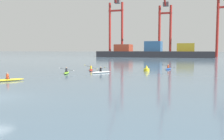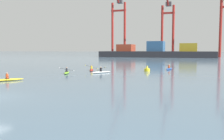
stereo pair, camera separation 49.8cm
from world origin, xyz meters
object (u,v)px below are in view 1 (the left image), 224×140
at_px(channel_buoy, 147,69).
at_px(kayak_yellow, 8,80).
at_px(container_barge, 154,52).
at_px(kayak_white, 101,72).
at_px(gantry_crane_west_mid, 165,21).
at_px(gantry_crane_west, 116,19).
at_px(kayak_blue, 168,69).
at_px(kayak_red, 91,70).
at_px(kayak_lime, 67,72).

relative_size(channel_buoy, kayak_yellow, 0.33).
relative_size(container_barge, kayak_white, 16.15).
bearing_deg(kayak_white, gantry_crane_west_mid, 90.63).
xyz_separation_m(container_barge, channel_buoy, (10.28, -74.68, -1.93)).
bearing_deg(gantry_crane_west, container_barge, -31.62).
xyz_separation_m(channel_buoy, kayak_white, (-5.95, -5.03, -0.19)).
relative_size(gantry_crane_west_mid, channel_buoy, 35.99).
xyz_separation_m(container_barge, gantry_crane_west_mid, (3.30, 13.60, 15.40)).
height_order(gantry_crane_west, kayak_blue, gantry_crane_west).
distance_m(kayak_yellow, kayak_red, 15.98).
height_order(container_barge, gantry_crane_west_mid, gantry_crane_west_mid).
height_order(gantry_crane_west_mid, kayak_yellow, gantry_crane_west_mid).
height_order(kayak_lime, kayak_white, kayak_white).
bearing_deg(kayak_white, kayak_lime, -151.61).
xyz_separation_m(gantry_crane_west, kayak_red, (23.79, -90.21, -19.27)).
height_order(channel_buoy, kayak_lime, channel_buoy).
height_order(kayak_blue, kayak_red, kayak_red).
bearing_deg(kayak_red, gantry_crane_west_mid, 88.70).
bearing_deg(kayak_yellow, kayak_lime, 78.80).
height_order(kayak_yellow, kayak_white, kayak_white).
xyz_separation_m(kayak_red, kayak_white, (3.07, -3.37, 0.00)).
height_order(gantry_crane_west, kayak_lime, gantry_crane_west).
relative_size(container_barge, channel_buoy, 51.45).
distance_m(gantry_crane_west, kayak_red, 95.27).
bearing_deg(kayak_lime, gantry_crane_west, 103.12).
relative_size(container_barge, kayak_lime, 15.20).
height_order(gantry_crane_west_mid, kayak_lime, gantry_crane_west_mid).
height_order(channel_buoy, kayak_blue, channel_buoy).
bearing_deg(channel_buoy, kayak_yellow, -125.63).
distance_m(gantry_crane_west, gantry_crane_west_mid, 25.89).
bearing_deg(container_barge, gantry_crane_west, 148.38).
relative_size(container_barge, gantry_crane_west, 1.25).
bearing_deg(container_barge, kayak_blue, -79.27).
height_order(gantry_crane_west_mid, kayak_red, gantry_crane_west_mid).
height_order(gantry_crane_west, channel_buoy, gantry_crane_west).
height_order(channel_buoy, kayak_yellow, channel_buoy).
distance_m(kayak_blue, kayak_yellow, 26.81).
distance_m(container_barge, channel_buoy, 75.41).
bearing_deg(container_barge, gantry_crane_west_mid, 76.36).
bearing_deg(kayak_blue, kayak_red, -152.17).
bearing_deg(kayak_lime, kayak_yellow, -101.20).
distance_m(container_barge, kayak_blue, 71.28).
relative_size(gantry_crane_west, kayak_white, 12.96).
height_order(container_barge, channel_buoy, container_barge).
distance_m(kayak_yellow, kayak_lime, 10.02).
bearing_deg(channel_buoy, kayak_white, -139.84).
bearing_deg(kayak_red, container_barge, 90.95).
bearing_deg(container_barge, kayak_lime, -90.11).
xyz_separation_m(gantry_crane_west, kayak_white, (26.86, -93.58, -19.27)).
height_order(kayak_red, kayak_lime, kayak_red).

